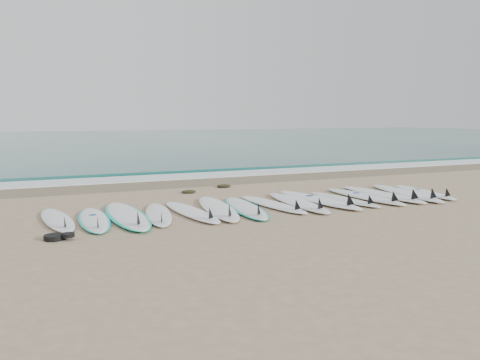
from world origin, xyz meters
name	(u,v)px	position (x,y,z in m)	size (l,w,h in m)	color
ground	(269,206)	(0.00, 0.00, 0.00)	(120.00, 120.00, 0.00)	#9D8465
ocean	(96,140)	(0.00, 32.50, 0.01)	(120.00, 55.00, 0.03)	#215E58
wet_sand_band	(207,182)	(0.00, 4.10, 0.01)	(120.00, 1.80, 0.01)	brown
foam_band	(193,176)	(0.00, 5.50, 0.02)	(120.00, 1.40, 0.04)	silver
wave_crest	(180,170)	(0.00, 7.00, 0.05)	(120.00, 1.00, 0.10)	#215E58
surfboard_0	(58,220)	(-4.32, 0.08, 0.05)	(0.74, 2.37, 0.30)	white
surfboard_1	(94,219)	(-3.70, -0.14, 0.04)	(0.62, 2.34, 0.29)	white
surfboard_2	(127,215)	(-3.08, -0.06, 0.05)	(0.75, 2.90, 0.37)	white
surfboard_3	(159,214)	(-2.49, -0.17, 0.05)	(0.86, 2.37, 0.30)	silver
surfboard_4	(192,212)	(-1.83, -0.24, 0.05)	(0.76, 2.51, 0.32)	white
surfboard_5	(218,208)	(-1.23, -0.11, 0.06)	(0.99, 2.89, 0.36)	white
surfboard_6	(246,208)	(-0.66, -0.24, 0.05)	(0.99, 2.64, 0.33)	silver
surfboard_7	(274,204)	(0.04, -0.15, 0.05)	(0.79, 2.48, 0.31)	white
surfboard_8	(299,202)	(0.63, -0.20, 0.06)	(0.72, 2.74, 0.35)	white
surfboard_9	(320,199)	(1.24, -0.09, 0.06)	(0.91, 2.93, 0.37)	white
surfboard_10	(345,199)	(1.83, -0.23, 0.05)	(0.73, 2.34, 0.29)	white
surfboard_11	(366,196)	(2.50, -0.12, 0.06)	(0.70, 2.71, 0.34)	white
surfboard_12	(384,194)	(3.09, -0.07, 0.06)	(0.69, 2.85, 0.36)	white
surfboard_13	(407,193)	(3.75, -0.15, 0.06)	(1.03, 2.92, 0.37)	white
surfboard_14	(425,192)	(4.30, -0.18, 0.05)	(0.91, 2.49, 0.31)	white
seaweed_near	(189,192)	(-1.11, 2.35, 0.04)	(0.38, 0.29, 0.07)	black
seaweed_far	(224,186)	(0.07, 2.91, 0.04)	(0.41, 0.32, 0.08)	black
leash_coil	(57,237)	(-4.37, -1.25, 0.05)	(0.46, 0.36, 0.11)	black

